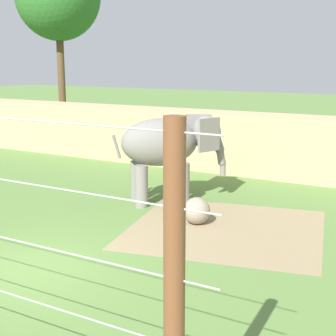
{
  "coord_description": "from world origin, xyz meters",
  "views": [
    {
      "loc": [
        7.48,
        -7.08,
        4.29
      ],
      "look_at": [
        0.76,
        4.63,
        1.4
      ],
      "focal_mm": 53.87,
      "sensor_mm": 36.0,
      "label": 1
    }
  ],
  "objects": [
    {
      "name": "embankment_wall",
      "position": [
        0.0,
        11.16,
        1.14
      ],
      "size": [
        36.0,
        1.8,
        2.29
      ],
      "primitive_type": "cube",
      "color": "tan",
      "rests_on": "ground"
    },
    {
      "name": "enrichment_ball",
      "position": [
        1.73,
        4.48,
        0.36
      ],
      "size": [
        0.73,
        0.73,
        0.73
      ],
      "primitive_type": "sphere",
      "color": "gray",
      "rests_on": "ground"
    },
    {
      "name": "dirt_patch",
      "position": [
        2.57,
        4.49,
        0.0
      ],
      "size": [
        5.75,
        5.6,
        0.01
      ],
      "primitive_type": "cube",
      "rotation": [
        0.0,
        0.0,
        0.21
      ],
      "color": "#937F5B",
      "rests_on": "ground"
    },
    {
      "name": "elephant",
      "position": [
        -0.0,
        5.99,
        1.75
      ],
      "size": [
        3.01,
        2.95,
        2.65
      ],
      "color": "gray",
      "rests_on": "ground"
    },
    {
      "name": "ground_plane",
      "position": [
        0.0,
        0.0,
        0.0
      ],
      "size": [
        120.0,
        120.0,
        0.0
      ],
      "primitive_type": "plane",
      "color": "#5B7F3D"
    }
  ]
}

